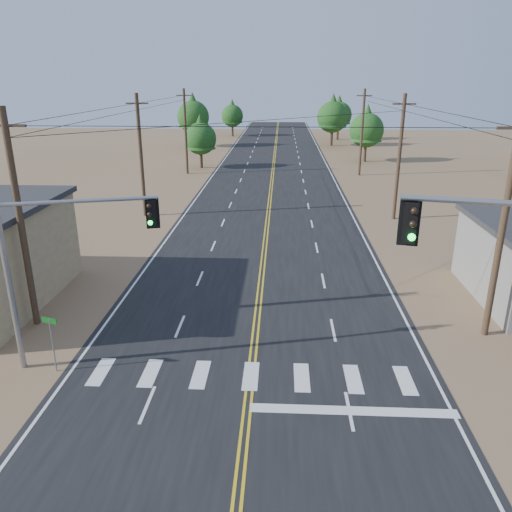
{
  "coord_description": "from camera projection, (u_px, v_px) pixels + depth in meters",
  "views": [
    {
      "loc": [
        1.06,
        -8.85,
        11.05
      ],
      "look_at": [
        -0.01,
        12.31,
        3.5
      ],
      "focal_mm": 35.0,
      "sensor_mm": 36.0,
      "label": 1
    }
  ],
  "objects": [
    {
      "name": "road",
      "position": [
        267.0,
        223.0,
        40.31
      ],
      "size": [
        15.0,
        200.0,
        0.02
      ],
      "primitive_type": "cube",
      "color": "black",
      "rests_on": "ground"
    },
    {
      "name": "utility_pole_left_near",
      "position": [
        20.0,
        220.0,
        22.16
      ],
      "size": [
        1.8,
        0.3,
        10.0
      ],
      "color": "#4C3826",
      "rests_on": "ground"
    },
    {
      "name": "utility_pole_left_mid",
      "position": [
        141.0,
        155.0,
        40.98
      ],
      "size": [
        1.8,
        0.3,
        10.0
      ],
      "color": "#4C3826",
      "rests_on": "ground"
    },
    {
      "name": "utility_pole_left_far",
      "position": [
        186.0,
        131.0,
        59.79
      ],
      "size": [
        1.8,
        0.3,
        10.0
      ],
      "color": "#4C3826",
      "rests_on": "ground"
    },
    {
      "name": "utility_pole_right_near",
      "position": [
        503.0,
        227.0,
        21.16
      ],
      "size": [
        1.8,
        0.3,
        10.0
      ],
      "color": "#4C3826",
      "rests_on": "ground"
    },
    {
      "name": "utility_pole_right_mid",
      "position": [
        399.0,
        157.0,
        39.97
      ],
      "size": [
        1.8,
        0.3,
        10.0
      ],
      "color": "#4C3826",
      "rests_on": "ground"
    },
    {
      "name": "utility_pole_right_far",
      "position": [
        362.0,
        132.0,
        58.79
      ],
      "size": [
        1.8,
        0.3,
        10.0
      ],
      "color": "#4C3826",
      "rests_on": "ground"
    },
    {
      "name": "signal_mast_left",
      "position": [
        53.0,
        255.0,
        19.02
      ],
      "size": [
        5.74,
        1.74,
        6.94
      ],
      "rotation": [
        0.0,
        0.0,
        0.27
      ],
      "color": "gray",
      "rests_on": "ground"
    },
    {
      "name": "street_sign",
      "position": [
        51.0,
        336.0,
        19.45
      ],
      "size": [
        0.68,
        0.23,
        2.37
      ],
      "rotation": [
        0.0,
        0.0,
        -0.3
      ],
      "color": "gray",
      "rests_on": "ground"
    },
    {
      "name": "tree_left_near",
      "position": [
        200.0,
        135.0,
        64.1
      ],
      "size": [
        4.1,
        4.1,
        6.83
      ],
      "color": "#3F2D1E",
      "rests_on": "ground"
    },
    {
      "name": "tree_left_mid",
      "position": [
        193.0,
        113.0,
        84.18
      ],
      "size": [
        5.39,
        5.39,
        8.99
      ],
      "color": "#3F2D1E",
      "rests_on": "ground"
    },
    {
      "name": "tree_left_far",
      "position": [
        232.0,
        113.0,
        100.23
      ],
      "size": [
        4.37,
        4.37,
        7.28
      ],
      "color": "#3F2D1E",
      "rests_on": "ground"
    },
    {
      "name": "tree_right_near",
      "position": [
        367.0,
        127.0,
        68.88
      ],
      "size": [
        4.71,
        4.71,
        7.84
      ],
      "color": "#3F2D1E",
      "rests_on": "ground"
    },
    {
      "name": "tree_right_mid",
      "position": [
        333.0,
        114.0,
        85.22
      ],
      "size": [
        5.28,
        5.28,
        8.8
      ],
      "color": "#3F2D1E",
      "rests_on": "ground"
    },
    {
      "name": "tree_right_far",
      "position": [
        339.0,
        112.0,
        94.16
      ],
      "size": [
        4.95,
        4.95,
        8.26
      ],
      "color": "#3F2D1E",
      "rests_on": "ground"
    }
  ]
}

